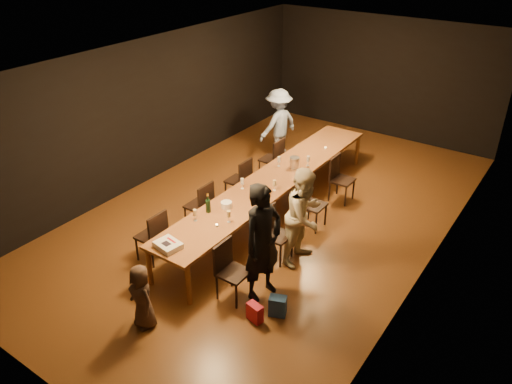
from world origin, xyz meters
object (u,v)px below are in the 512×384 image
Objects in this scene: table at (274,181)px; chair_right_1 at (277,235)px; chair_left_2 at (238,180)px; man_blue at (278,124)px; chair_left_1 at (199,205)px; plate_stack at (226,205)px; chair_right_0 at (234,272)px; chair_left_3 at (271,159)px; chair_right_3 at (342,179)px; woman_tan at (305,216)px; ice_bucket at (294,162)px; champagne_bottle at (208,203)px; chair_left_0 at (151,235)px; woman_birthday at (263,242)px; birthday_cake at (168,245)px; child at (142,296)px; chair_right_2 at (313,205)px.

chair_right_1 reaches higher than table.
chair_left_2 is 0.56× the size of man_blue.
table is 1.49m from chair_right_1.
man_blue is at bearing 12.16° from chair_left_2.
chair_left_1 is 4.93× the size of plate_stack.
chair_right_0 is 1.44m from plate_stack.
chair_right_3 is at bearing -90.00° from chair_left_3.
chair_right_0 is 0.56× the size of woman_tan.
chair_right_1 and chair_right_3 have the same top height.
plate_stack is at bearing 109.85° from woman_tan.
ice_bucket reaches higher than chair_right_0.
ice_bucket is at bearing -165.54° from chair_right_0.
chair_left_0 is at bearing -129.07° from champagne_bottle.
chair_left_2 is at bearing 0.00° from chair_left_1.
chair_right_0 is at bearing 168.79° from woman_tan.
chair_right_1 is 4.09m from man_blue.
woman_tan is at bearing 8.88° from woman_birthday.
plate_stack is at bearing -80.50° from chair_right_1.
chair_right_1 is at bearing 69.14° from birthday_cake.
chair_left_0 and chair_left_1 have the same top height.
chair_left_1 is 1.78m from birthday_cake.
chair_left_0 is at bearing -90.00° from chair_right_0.
chair_left_0 reaches higher than table.
ice_bucket is (0.92, 1.81, 0.39)m from chair_left_1.
chair_right_0 and chair_left_2 have the same top height.
chair_left_0 is 1.00× the size of chair_left_3.
child reaches higher than chair_right_1.
man_blue is (-2.54, 3.19, -0.01)m from woman_tan.
chair_left_3 is at bearing -125.22° from chair_right_2.
woman_birthday is 1.12× the size of woman_tan.
woman_birthday reaches higher than chair_right_3.
woman_tan is at bearing -136.37° from chair_left_3.
man_blue is at bearing 24.96° from chair_left_3.
woman_birthday is at bearing -17.52° from champagne_bottle.
chair_left_3 is at bearing -144.69° from chair_right_1.
chair_left_3 is 2.65× the size of champagne_bottle.
birthday_cake is at bearing -153.80° from chair_left_1.
chair_left_1 is 3.49m from man_blue.
woman_tan is 2.22m from birthday_cake.
chair_right_2 is 1.00× the size of chair_left_2.
birthday_cake is (0.77, -1.57, 0.33)m from chair_left_1.
chair_left_3 is 4.88m from child.
child is (1.01, -2.37, 0.03)m from chair_left_1.
chair_right_0 is 1.00× the size of chair_left_0.
chair_left_0 is (-1.70, -2.40, 0.00)m from chair_right_2.
champagne_bottle is at bearing 84.28° from woman_birthday.
chair_right_0 is 1.00× the size of chair_left_2.
chair_left_1 is 2.65× the size of champagne_bottle.
chair_right_0 is at bearing -154.72° from chair_left_3.
woman_tan is at bearing -114.98° from chair_left_2.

